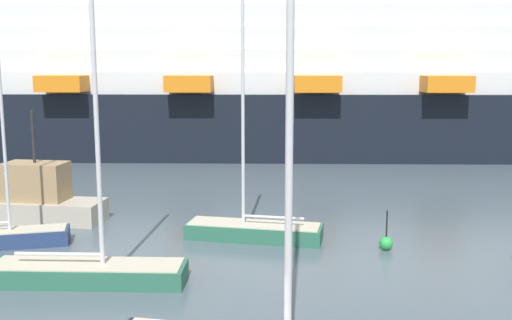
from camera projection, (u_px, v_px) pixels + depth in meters
sailboat_2 at (254, 227)px, 24.67m from camera, size 5.83×2.31×10.59m
sailboat_6 at (88, 267)px, 19.74m from camera, size 6.62×1.78×11.48m
fishing_boat_0 at (33, 200)px, 27.51m from camera, size 7.00×2.56×5.16m
channel_buoy_0 at (386, 243)px, 23.27m from camera, size 0.54×0.54×1.60m
cruise_ship at (198, 82)px, 48.65m from camera, size 91.69×17.67×17.79m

